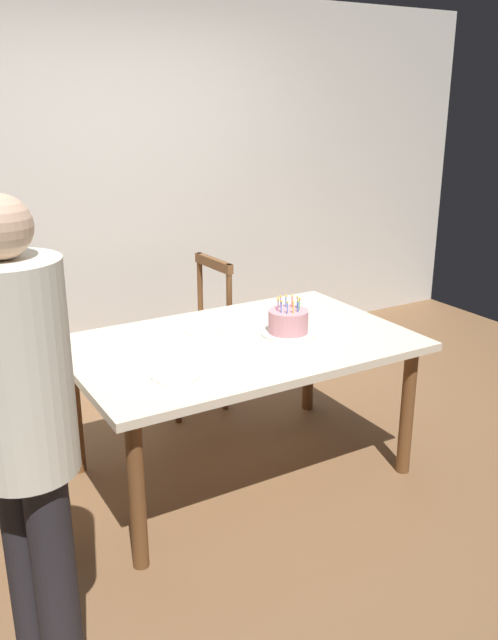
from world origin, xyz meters
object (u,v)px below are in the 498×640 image
(dining_table, at_px, (240,355))
(chair_spindle_back, at_px, (192,338))
(plate_near_celebrant, at_px, (176,375))
(birthday_cake, at_px, (288,323))
(plate_far_side, at_px, (203,328))
(person_celebrant, at_px, (24,429))

(dining_table, relative_size, chair_spindle_back, 1.78)
(plate_near_celebrant, bearing_deg, birthday_cake, 15.62)
(plate_far_side, bearing_deg, birthday_cake, -39.64)
(dining_table, bearing_deg, person_celebrant, -146.72)
(dining_table, height_order, person_celebrant, person_celebrant)
(birthday_cake, xyz_separation_m, plate_far_side, (-0.34, 0.28, -0.05))
(birthday_cake, bearing_deg, dining_table, 170.99)
(dining_table, distance_m, person_celebrant, 1.48)
(dining_table, xyz_separation_m, plate_near_celebrant, (-0.46, -0.24, 0.09))
(dining_table, distance_m, chair_spindle_back, 0.90)
(birthday_cake, distance_m, person_celebrant, 1.66)
(plate_near_celebrant, bearing_deg, plate_far_side, 52.00)
(plate_far_side, bearing_deg, person_celebrant, -137.37)
(plate_near_celebrant, bearing_deg, chair_spindle_back, 61.41)
(dining_table, bearing_deg, plate_far_side, 109.15)
(plate_near_celebrant, bearing_deg, person_celebrant, -143.55)
(plate_far_side, relative_size, person_celebrant, 0.13)
(birthday_cake, bearing_deg, chair_spindle_back, 97.61)
(dining_table, relative_size, birthday_cake, 6.03)
(plate_far_side, height_order, chair_spindle_back, chair_spindle_back)
(person_celebrant, bearing_deg, dining_table, 33.28)
(birthday_cake, distance_m, plate_near_celebrant, 0.75)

